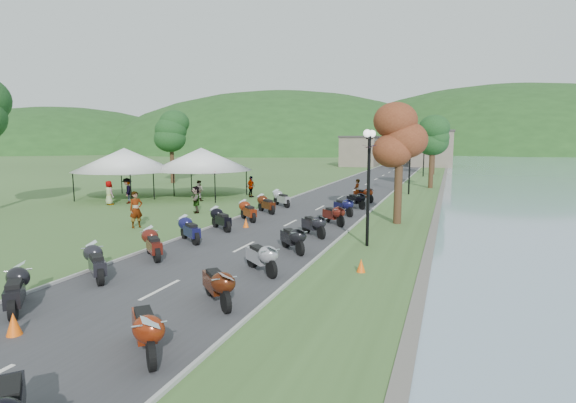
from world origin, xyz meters
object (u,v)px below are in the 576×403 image
(vendor_tent_main, at_px, (202,173))
(pedestrian_a, at_px, (137,228))
(pedestrian_c, at_px, (128,203))
(pedestrian_b, at_px, (199,201))

(vendor_tent_main, bearing_deg, pedestrian_a, -74.58)
(pedestrian_a, xyz_separation_m, pedestrian_c, (-6.63, 7.33, 0.00))
(pedestrian_b, height_order, pedestrian_c, pedestrian_c)
(vendor_tent_main, height_order, pedestrian_a, vendor_tent_main)
(pedestrian_b, bearing_deg, pedestrian_a, 107.57)
(pedestrian_a, relative_size, pedestrian_c, 1.03)
(vendor_tent_main, xyz_separation_m, pedestrian_a, (3.45, -12.53, -2.00))
(vendor_tent_main, bearing_deg, pedestrian_c, -121.39)
(vendor_tent_main, xyz_separation_m, pedestrian_c, (-3.17, -5.20, -2.00))
(pedestrian_b, distance_m, pedestrian_c, 5.16)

